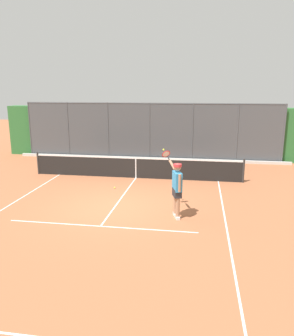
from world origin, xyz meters
TOP-DOWN VIEW (x-y plane):
  - ground_plane at (0.00, 0.00)m, footprint 60.00×60.00m
  - court_line_markings at (0.00, 1.92)m, footprint 7.58×10.28m
  - fence_backdrop at (0.00, -8.75)m, footprint 17.77×1.37m
  - tennis_net at (0.00, -3.93)m, footprint 9.74×0.09m
  - tennis_player at (-2.21, 0.60)m, footprint 0.80×1.31m
  - tennis_ball_by_sideline at (0.56, -2.14)m, footprint 0.07×0.07m

SIDE VIEW (x-z plane):
  - ground_plane at x=0.00m, z-range 0.00..0.00m
  - court_line_markings at x=0.00m, z-range 0.00..0.01m
  - tennis_ball_by_sideline at x=0.56m, z-range 0.00..0.07m
  - tennis_net at x=0.00m, z-range -0.04..1.03m
  - tennis_player at x=-2.21m, z-range 0.02..2.09m
  - fence_backdrop at x=0.00m, z-range -0.14..3.12m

